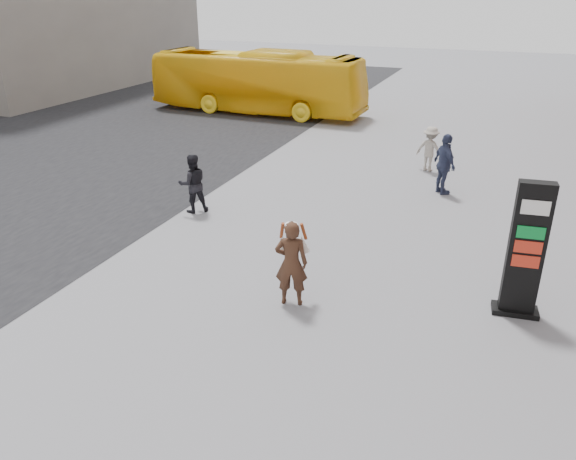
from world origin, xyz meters
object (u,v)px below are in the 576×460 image
at_px(bus, 257,82).
at_px(woman, 291,262).
at_px(pedestrian_b, 430,149).
at_px(pedestrian_c, 444,164).
at_px(pedestrian_a, 193,184).
at_px(info_pylon, 526,251).

bearing_deg(bus, woman, -151.50).
height_order(pedestrian_b, pedestrian_c, pedestrian_c).
bearing_deg(pedestrian_b, bus, -17.74).
bearing_deg(woman, pedestrian_b, -111.79).
relative_size(woman, pedestrian_c, 0.96).
distance_m(bus, pedestrian_a, 13.20).
xyz_separation_m(pedestrian_a, pedestrian_b, (5.44, 6.19, -0.06)).
distance_m(info_pylon, woman, 4.33).
bearing_deg(pedestrian_c, pedestrian_a, 86.35).
distance_m(pedestrian_b, pedestrian_c, 2.27).
relative_size(info_pylon, pedestrian_c, 1.46).
height_order(pedestrian_a, pedestrian_c, pedestrian_c).
height_order(pedestrian_a, pedestrian_b, pedestrian_a).
height_order(woman, pedestrian_a, woman).
height_order(bus, pedestrian_a, bus).
relative_size(bus, pedestrian_c, 5.82).
distance_m(info_pylon, pedestrian_a, 8.74).
xyz_separation_m(pedestrian_b, pedestrian_c, (0.73, -2.14, 0.16)).
bearing_deg(pedestrian_c, bus, 12.62).
distance_m(info_pylon, pedestrian_b, 9.02).
distance_m(woman, pedestrian_a, 5.56).
bearing_deg(woman, info_pylon, -178.33).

